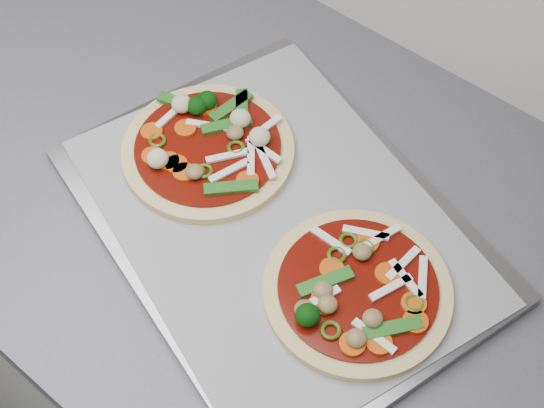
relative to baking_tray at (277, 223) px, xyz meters
The scene contains 4 objects.
baking_tray is the anchor object (origin of this frame).
parchment 0.01m from the baking_tray, ahead, with size 0.43×0.31×0.00m, color gray.
pizza_left 0.12m from the baking_tray, 169.63° to the left, with size 0.26×0.26×0.03m.
pizza_right 0.12m from the baking_tray, 10.29° to the right, with size 0.19×0.19×0.03m.
Camera 1 is at (-0.22, 0.93, 1.58)m, focal length 50.00 mm.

